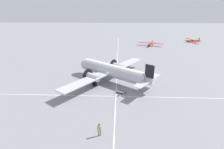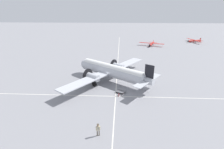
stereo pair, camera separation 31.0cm
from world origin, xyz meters
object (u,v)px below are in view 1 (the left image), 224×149
crew_foreground (99,129)px  suitcase_near_door (119,95)px  light_aircraft_taxiing (193,41)px  light_aircraft_distant (151,44)px  baggage_cart (121,91)px  airliner_main (111,70)px

crew_foreground → suitcase_near_door: (10.91, -2.50, -0.89)m
crew_foreground → light_aircraft_taxiing: size_ratio=0.19×
suitcase_near_door → light_aircraft_distant: (45.29, -13.18, 0.62)m
suitcase_near_door → light_aircraft_taxiing: size_ratio=0.05×
light_aircraft_distant → baggage_cart: bearing=4.5°
suitcase_near_door → crew_foreground: bearing=167.1°
suitcase_near_door → light_aircraft_taxiing: light_aircraft_taxiing is taller
suitcase_near_door → light_aircraft_taxiing: bearing=-32.3°
crew_foreground → light_aircraft_taxiing: 74.76m
baggage_cart → light_aircraft_taxiing: (52.90, -33.90, 0.52)m
airliner_main → light_aircraft_distant: 41.19m
airliner_main → baggage_cart: 6.56m
airliner_main → baggage_cart: size_ratio=11.07×
crew_foreground → light_aircraft_taxiing: light_aircraft_taxiing is taller
airliner_main → suitcase_near_door: airliner_main is taller
light_aircraft_distant → light_aircraft_taxiing: bearing=133.5°
baggage_cart → suitcase_near_door: bearing=100.5°
crew_foreground → light_aircraft_distant: light_aircraft_distant is taller
light_aircraft_taxiing → airliner_main: bearing=35.8°
crew_foreground → suitcase_near_door: bearing=-118.2°
light_aircraft_taxiing → light_aircraft_distant: bearing=6.2°
airliner_main → light_aircraft_taxiing: size_ratio=2.38×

